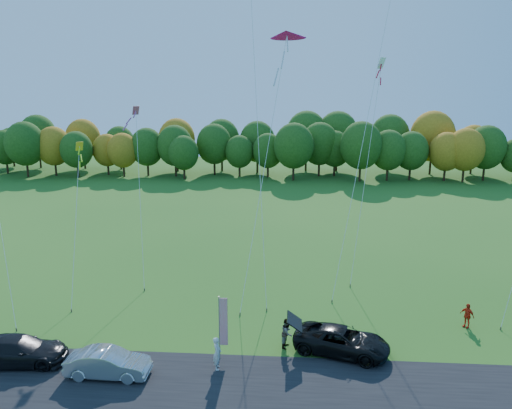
# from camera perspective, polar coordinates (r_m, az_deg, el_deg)

# --- Properties ---
(ground) EXTENTS (160.00, 160.00, 0.00)m
(ground) POSITION_cam_1_polar(r_m,az_deg,el_deg) (29.87, -0.87, -15.90)
(ground) COLOR #245B18
(asphalt_strip) EXTENTS (90.00, 6.00, 0.01)m
(asphalt_strip) POSITION_cam_1_polar(r_m,az_deg,el_deg) (26.47, -1.67, -20.09)
(asphalt_strip) COLOR black
(asphalt_strip) RESTS_ON ground
(tree_line) EXTENTS (116.00, 12.00, 10.00)m
(tree_line) POSITION_cam_1_polar(r_m,az_deg,el_deg) (82.32, 2.48, 3.04)
(tree_line) COLOR #1E4711
(tree_line) RESTS_ON ground
(black_suv) EXTENTS (5.79, 3.89, 1.48)m
(black_suv) POSITION_cam_1_polar(r_m,az_deg,el_deg) (29.30, 9.77, -15.09)
(black_suv) COLOR black
(black_suv) RESTS_ON ground
(silver_sedan) EXTENTS (4.35, 1.57, 1.43)m
(silver_sedan) POSITION_cam_1_polar(r_m,az_deg,el_deg) (27.97, -16.55, -16.99)
(silver_sedan) COLOR #B7B8BC
(silver_sedan) RESTS_ON ground
(dark_truck_a) EXTENTS (5.38, 2.60, 1.51)m
(dark_truck_a) POSITION_cam_1_polar(r_m,az_deg,el_deg) (30.75, -25.55, -14.80)
(dark_truck_a) COLOR black
(dark_truck_a) RESTS_ON ground
(person_tailgate_a) EXTENTS (0.50, 0.70, 1.79)m
(person_tailgate_a) POSITION_cam_1_polar(r_m,az_deg,el_deg) (27.48, -4.47, -16.58)
(person_tailgate_a) COLOR silver
(person_tailgate_a) RESTS_ON ground
(person_tailgate_b) EXTENTS (0.86, 0.99, 1.73)m
(person_tailgate_b) POSITION_cam_1_polar(r_m,az_deg,el_deg) (29.48, 3.58, -14.44)
(person_tailgate_b) COLOR gray
(person_tailgate_b) RESTS_ON ground
(person_east) EXTENTS (0.89, 0.94, 1.56)m
(person_east) POSITION_cam_1_polar(r_m,az_deg,el_deg) (34.22, 22.98, -11.60)
(person_east) COLOR red
(person_east) RESTS_ON ground
(feather_flag) EXTENTS (0.49, 0.07, 3.66)m
(feather_flag) POSITION_cam_1_polar(r_m,az_deg,el_deg) (27.73, -3.85, -13.17)
(feather_flag) COLOR #999999
(feather_flag) RESTS_ON ground
(kite_delta_blue) EXTENTS (4.02, 11.71, 30.47)m
(kite_delta_blue) POSITION_cam_1_polar(r_m,az_deg,el_deg) (36.18, -0.09, 13.99)
(kite_delta_blue) COLOR #4C3F33
(kite_delta_blue) RESTS_ON ground
(kite_parafoil_orange) EXTENTS (8.89, 13.55, 34.14)m
(kite_parafoil_orange) POSITION_cam_1_polar(r_m,az_deg,el_deg) (39.38, 13.94, 16.16)
(kite_parafoil_orange) COLOR #4C3F33
(kite_parafoil_orange) RESTS_ON ground
(kite_delta_red) EXTENTS (4.11, 9.69, 19.83)m
(kite_delta_red) POSITION_cam_1_polar(r_m,az_deg,el_deg) (34.76, 1.14, 5.09)
(kite_delta_red) COLOR #4C3F33
(kite_delta_red) RESTS_ON ground
(kite_diamond_yellow) EXTENTS (1.63, 6.29, 11.04)m
(kite_diamond_yellow) POSITION_cam_1_polar(r_m,az_deg,el_deg) (36.98, -19.92, -1.92)
(kite_diamond_yellow) COLOR #4C3F33
(kite_diamond_yellow) RESTS_ON ground
(kite_diamond_green) EXTENTS (4.01, 5.58, 8.86)m
(kite_diamond_green) POSITION_cam_1_polar(r_m,az_deg,el_deg) (36.15, -26.84, -4.73)
(kite_diamond_green) COLOR #4C3F33
(kite_diamond_green) RESTS_ON ground
(kite_diamond_white) EXTENTS (3.14, 6.56, 17.28)m
(kite_diamond_white) POSITION_cam_1_polar(r_m,az_deg,el_deg) (39.17, 12.50, 3.84)
(kite_diamond_white) COLOR #4C3F33
(kite_diamond_white) RESTS_ON ground
(kite_diamond_pink) EXTENTS (2.49, 6.80, 13.46)m
(kite_diamond_pink) POSITION_cam_1_polar(r_m,az_deg,el_deg) (39.18, -13.14, 1.07)
(kite_diamond_pink) COLOR #4C3F33
(kite_diamond_pink) RESTS_ON ground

